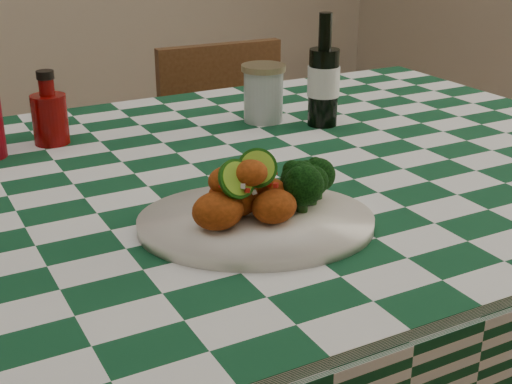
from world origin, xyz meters
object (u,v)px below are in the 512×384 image
mason_jar (263,93)px  wooden_chair_right (245,198)px  plate (256,223)px  fried_chicken_pile (247,190)px  beer_bottle (324,70)px  dining_table (212,372)px  ketchup_bottle (49,108)px

mason_jar → wooden_chair_right: bearing=67.2°
wooden_chair_right → plate: bearing=-114.0°
fried_chicken_pile → mason_jar: size_ratio=1.13×
plate → beer_bottle: bearing=46.6°
dining_table → fried_chicken_pile: (-0.04, -0.22, 0.45)m
beer_bottle → wooden_chair_right: 0.71m
dining_table → mason_jar: bearing=44.7°
fried_chicken_pile → wooden_chair_right: fried_chicken_pile is taller
dining_table → wooden_chair_right: size_ratio=2.00×
plate → fried_chicken_pile: fried_chicken_pile is taller
dining_table → mason_jar: mason_jar is taller
mason_jar → beer_bottle: (0.09, -0.08, 0.05)m
mason_jar → beer_bottle: bearing=-41.0°
dining_table → fried_chicken_pile: fried_chicken_pile is taller
beer_bottle → wooden_chair_right: size_ratio=0.27×
wooden_chair_right → dining_table: bearing=-119.4°
dining_table → plate: plate is taller
fried_chicken_pile → wooden_chair_right: (0.46, 0.89, -0.43)m
fried_chicken_pile → wooden_chair_right: 1.09m
dining_table → ketchup_bottle: (-0.18, 0.29, 0.46)m
fried_chicken_pile → beer_bottle: beer_bottle is taller
plate → mason_jar: bearing=60.1°
dining_table → plate: bearing=-96.7°
fried_chicken_pile → ketchup_bottle: size_ratio=0.96×
fried_chicken_pile → mason_jar: 0.53m
dining_table → ketchup_bottle: bearing=122.1°
plate → fried_chicken_pile: bearing=180.0°
mason_jar → wooden_chair_right: 0.64m
plate → fried_chicken_pile: (-0.01, 0.00, 0.05)m
dining_table → beer_bottle: beer_bottle is taller
dining_table → beer_bottle: size_ratio=7.42×
plate → beer_bottle: 0.52m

